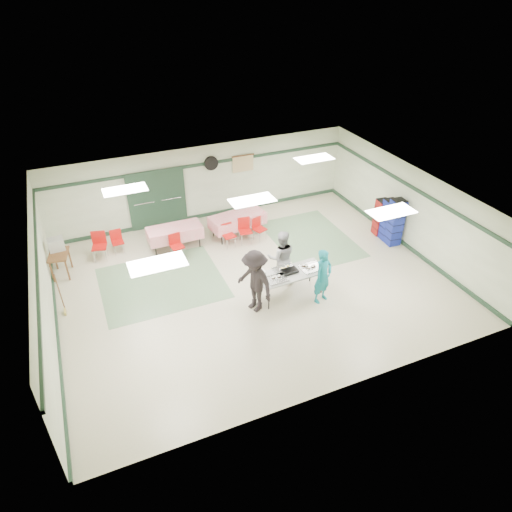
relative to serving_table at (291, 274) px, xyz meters
name	(u,v)px	position (x,y,z in m)	size (l,w,h in m)	color
floor	(252,281)	(-0.75, 1.00, -0.72)	(11.00, 11.00, 0.00)	beige
ceiling	(252,199)	(-0.75, 1.00, 1.98)	(11.00, 11.00, 0.00)	silver
wall_back	(204,182)	(-0.75, 5.50, 0.63)	(11.00, 11.00, 0.00)	silver
wall_front	(337,348)	(-0.75, -3.50, 0.63)	(11.00, 11.00, 0.00)	silver
wall_left	(43,289)	(-6.25, 1.00, 0.63)	(9.00, 9.00, 0.00)	silver
wall_right	(410,208)	(4.75, 1.00, 0.63)	(9.00, 9.00, 0.00)	silver
trim_back	(203,164)	(-0.75, 5.47, 1.33)	(11.00, 0.06, 0.10)	#1E3827
baseboard_back	(206,215)	(-0.75, 5.47, -0.66)	(11.00, 0.06, 0.12)	#1E3827
trim_left	(37,265)	(-6.22, 1.00, 1.33)	(9.00, 0.06, 0.10)	#1E3827
baseboard_left	(57,329)	(-6.22, 1.00, -0.66)	(9.00, 0.06, 0.12)	#1E3827
trim_right	(413,188)	(4.72, 1.00, 1.33)	(9.00, 0.06, 0.10)	#1E3827
baseboard_right	(402,242)	(4.72, 1.00, -0.66)	(9.00, 0.06, 0.12)	#1E3827
green_patch_a	(162,283)	(-3.25, 2.00, -0.72)	(3.50, 3.00, 0.01)	gray
green_patch_b	(311,239)	(2.05, 2.50, -0.72)	(2.50, 3.50, 0.01)	gray
double_door_left	(144,201)	(-2.95, 5.44, 0.33)	(0.90, 0.06, 2.10)	gray
double_door_right	(171,197)	(-2.00, 5.44, 0.33)	(0.90, 0.06, 2.10)	gray
door_frame	(157,199)	(-2.48, 5.42, 0.33)	(2.00, 0.03, 2.15)	#1E3827
wall_fan	(211,163)	(-0.45, 5.44, 1.33)	(0.50, 0.50, 0.10)	black
scroll_banner	(243,164)	(0.75, 5.44, 1.13)	(0.80, 0.02, 0.60)	#D9C788
serving_table	(291,274)	(0.00, 0.00, 0.00)	(1.98, 0.87, 0.76)	#A6A7A2
sheet_tray_right	(311,268)	(0.62, -0.04, 0.05)	(0.59, 0.45, 0.02)	silver
sheet_tray_mid	(285,270)	(-0.12, 0.16, 0.05)	(0.62, 0.47, 0.02)	silver
sheet_tray_left	(277,279)	(-0.50, -0.14, 0.05)	(0.57, 0.43, 0.02)	silver
baking_pan	(290,271)	(-0.03, 0.04, 0.08)	(0.45, 0.28, 0.08)	black
foam_box_stack	(261,275)	(-0.89, 0.06, 0.17)	(0.22, 0.21, 0.26)	white
volunteer_teal	(323,276)	(0.68, -0.56, 0.10)	(0.59, 0.39, 1.63)	#137989
volunteer_grey	(281,257)	(0.03, 0.69, 0.12)	(0.82, 0.64, 1.69)	gray
volunteer_dark	(255,281)	(-1.17, -0.17, 0.20)	(1.19, 0.68, 1.84)	black
dining_table_a	(238,220)	(-0.14, 3.77, -0.15)	(2.00, 1.11, 0.77)	red
dining_table_b	(175,232)	(-2.34, 3.77, -0.15)	(1.75, 0.78, 0.77)	red
chair_a	(244,228)	(-0.11, 3.21, -0.18)	(0.46, 0.46, 0.88)	red
chair_b	(228,233)	(-0.71, 3.20, -0.22)	(0.42, 0.42, 0.81)	red
chair_c	(258,226)	(0.39, 3.20, -0.23)	(0.48, 0.48, 0.80)	red
chair_d	(176,243)	(-2.45, 3.20, -0.22)	(0.43, 0.43, 0.82)	red
chair_loose_a	(117,239)	(-4.14, 4.25, -0.24)	(0.38, 0.38, 0.79)	red
chair_loose_b	(99,243)	(-4.69, 4.06, -0.14)	(0.53, 0.53, 0.94)	red
crate_stack_blue_a	(395,222)	(4.40, 1.15, 0.09)	(0.42, 0.42, 1.63)	navy
crate_stack_red	(381,217)	(4.40, 1.87, -0.07)	(0.40, 0.40, 1.29)	maroon
crate_stack_blue_b	(388,220)	(4.40, 1.51, 0.01)	(0.37, 0.37, 1.46)	navy
printer_table	(59,257)	(-5.90, 3.60, -0.09)	(0.68, 0.92, 0.74)	brown
office_printer	(56,244)	(-5.90, 3.87, 0.20)	(0.45, 0.39, 0.35)	#A8A9A4
broom	(60,292)	(-5.98, 1.70, -0.05)	(0.03, 0.03, 1.30)	brown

